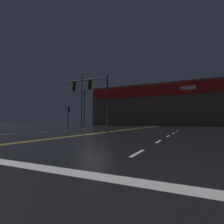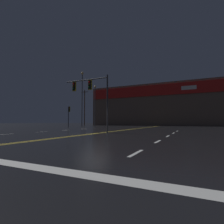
# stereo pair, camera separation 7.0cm
# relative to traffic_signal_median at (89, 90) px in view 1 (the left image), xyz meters

# --- Properties ---
(ground_plane) EXTENTS (200.00, 200.00, 0.00)m
(ground_plane) POSITION_rel_traffic_signal_median_xyz_m (1.70, -1.93, -4.17)
(ground_plane) COLOR black
(road_markings) EXTENTS (17.70, 60.00, 0.01)m
(road_markings) POSITION_rel_traffic_signal_median_xyz_m (3.02, -4.10, -4.16)
(road_markings) COLOR gold
(road_markings) RESTS_ON ground
(traffic_signal_median) EXTENTS (4.88, 0.36, 5.45)m
(traffic_signal_median) POSITION_rel_traffic_signal_median_xyz_m (0.00, 0.00, 0.00)
(traffic_signal_median) COLOR #38383D
(traffic_signal_median) RESTS_ON ground
(traffic_signal_corner_northwest) EXTENTS (0.42, 0.36, 3.80)m
(traffic_signal_corner_northwest) POSITION_rel_traffic_signal_median_xyz_m (-11.51, 10.96, -1.37)
(traffic_signal_corner_northwest) COLOR #38383D
(traffic_signal_corner_northwest) RESTS_ON ground
(streetlight_near_left) EXTENTS (0.56, 0.56, 10.42)m
(streetlight_near_left) POSITION_rel_traffic_signal_median_xyz_m (-14.05, 24.46, 2.40)
(streetlight_near_left) COLOR #59595E
(streetlight_near_left) RESTS_ON ground
(streetlight_median_approach) EXTENTS (0.56, 0.56, 12.09)m
(streetlight_median_approach) POSITION_rel_traffic_signal_median_xyz_m (-13.02, 17.22, 3.30)
(streetlight_median_approach) COLOR #59595E
(streetlight_median_approach) RESTS_ON ground
(building_backdrop) EXTENTS (37.84, 10.23, 10.62)m
(building_backdrop) POSITION_rel_traffic_signal_median_xyz_m (1.70, 33.66, 1.16)
(building_backdrop) COLOR brown
(building_backdrop) RESTS_ON ground
(utility_pole_row) EXTENTS (44.82, 0.26, 12.76)m
(utility_pole_row) POSITION_rel_traffic_signal_median_xyz_m (3.76, 27.98, 1.87)
(utility_pole_row) COLOR #4C3828
(utility_pole_row) RESTS_ON ground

